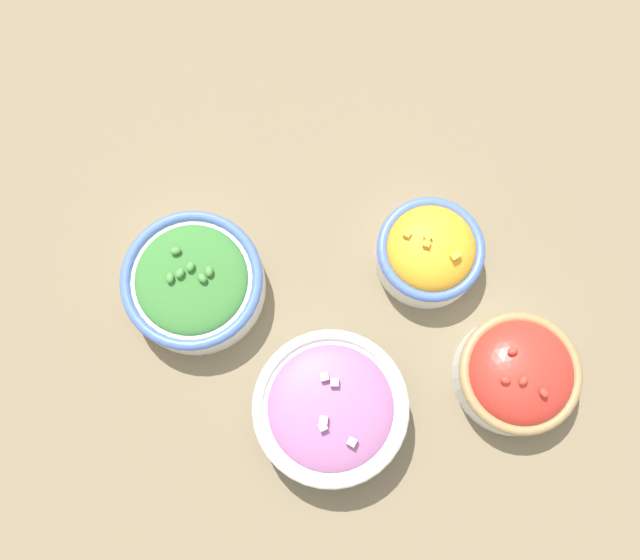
{
  "coord_description": "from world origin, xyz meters",
  "views": [
    {
      "loc": [
        0.04,
        0.16,
        0.81
      ],
      "look_at": [
        0.0,
        0.0,
        0.03
      ],
      "focal_mm": 40.0,
      "sensor_mm": 36.0,
      "label": 1
    }
  ],
  "objects_px": {
    "bowl_squash": "(430,252)",
    "bowl_broccoli": "(194,282)",
    "bowl_red_onion": "(330,408)",
    "bowl_cherry_tomatoes": "(518,374)"
  },
  "relations": [
    {
      "from": "bowl_cherry_tomatoes",
      "to": "bowl_broccoli",
      "type": "bearing_deg",
      "value": -30.72
    },
    {
      "from": "bowl_squash",
      "to": "bowl_broccoli",
      "type": "height_order",
      "value": "bowl_squash"
    },
    {
      "from": "bowl_squash",
      "to": "bowl_cherry_tomatoes",
      "type": "distance_m",
      "value": 0.16
    },
    {
      "from": "bowl_squash",
      "to": "bowl_cherry_tomatoes",
      "type": "height_order",
      "value": "same"
    },
    {
      "from": "bowl_red_onion",
      "to": "bowl_broccoli",
      "type": "bearing_deg",
      "value": -57.17
    },
    {
      "from": "bowl_squash",
      "to": "bowl_red_onion",
      "type": "distance_m",
      "value": 0.21
    },
    {
      "from": "bowl_squash",
      "to": "bowl_red_onion",
      "type": "height_order",
      "value": "bowl_squash"
    },
    {
      "from": "bowl_squash",
      "to": "bowl_cherry_tomatoes",
      "type": "bearing_deg",
      "value": 109.2
    },
    {
      "from": "bowl_cherry_tomatoes",
      "to": "bowl_red_onion",
      "type": "bearing_deg",
      "value": -4.47
    },
    {
      "from": "bowl_squash",
      "to": "bowl_cherry_tomatoes",
      "type": "xyz_separation_m",
      "value": [
        -0.05,
        0.16,
        -0.0
      ]
    }
  ]
}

